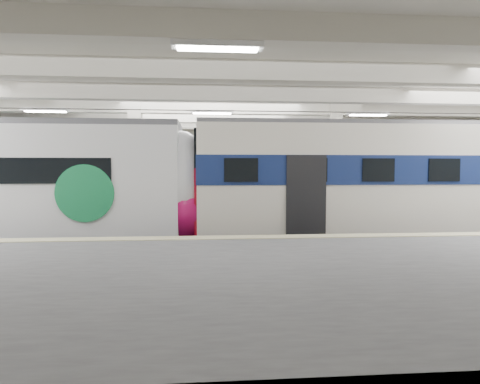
{
  "coord_description": "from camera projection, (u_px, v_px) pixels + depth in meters",
  "views": [
    {
      "loc": [
        -0.19,
        -13.11,
        2.79
      ],
      "look_at": [
        0.96,
        1.0,
        2.0
      ],
      "focal_mm": 30.0,
      "sensor_mm": 36.0,
      "label": 1
    }
  ],
  "objects": [
    {
      "name": "station_hall",
      "position": [
        214.0,
        154.0,
        11.3
      ],
      "size": [
        36.0,
        24.0,
        5.75
      ],
      "color": "black",
      "rests_on": "ground"
    },
    {
      "name": "modern_emu",
      "position": [
        27.0,
        191.0,
        12.62
      ],
      "size": [
        13.2,
        2.73,
        4.29
      ],
      "color": "white",
      "rests_on": "ground"
    },
    {
      "name": "older_rer",
      "position": [
        389.0,
        185.0,
        13.57
      ],
      "size": [
        13.11,
        2.89,
        4.34
      ],
      "color": "silver",
      "rests_on": "ground"
    },
    {
      "name": "far_train",
      "position": [
        32.0,
        184.0,
        17.92
      ],
      "size": [
        13.08,
        3.17,
        4.19
      ],
      "rotation": [
        0.0,
        0.0,
        0.04
      ],
      "color": "white",
      "rests_on": "ground"
    }
  ]
}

